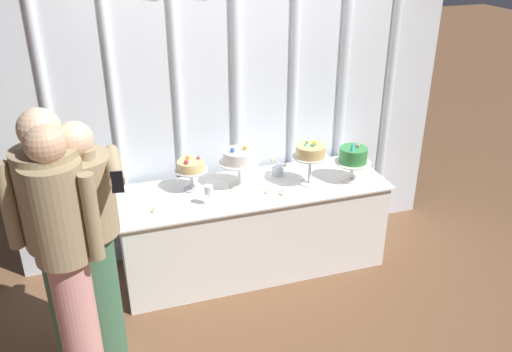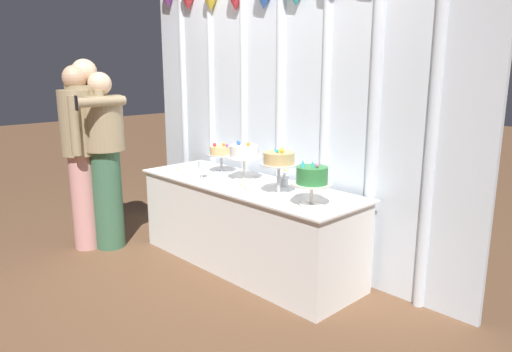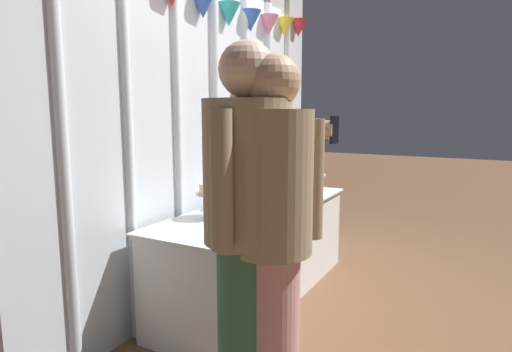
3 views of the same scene
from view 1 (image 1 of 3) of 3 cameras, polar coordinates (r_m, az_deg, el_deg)
The scene contains 15 objects.
ground_plane at distance 4.49m, azimuth 0.07°, elevation -10.19°, with size 24.00×24.00×0.00m, color brown.
draped_curtain at distance 4.30m, azimuth -1.88°, elevation 10.04°, with size 3.63×0.19×2.71m.
cake_table at distance 4.36m, azimuth -0.34°, elevation -5.53°, with size 2.13×0.70×0.74m.
cake_display_leftmost at distance 4.10m, azimuth -6.94°, elevation 0.91°, with size 0.26×0.26×0.28m.
cake_display_midleft at distance 4.11m, azimuth -1.84°, elevation 1.85°, with size 0.31×0.31×0.34m.
cake_display_midright at distance 4.15m, azimuth 5.83°, elevation 2.43°, with size 0.28×0.28×0.37m.
cake_display_rightmost at distance 4.29m, azimuth 10.30°, elevation 2.01°, with size 0.29×0.29×0.33m.
wine_glass at distance 3.90m, azimuth -5.07°, elevation -1.57°, with size 0.07×0.07×0.16m.
flower_vase at distance 4.38m, azimuth 2.32°, elevation 0.70°, with size 0.12×0.13×0.13m.
tealight_far_left at distance 3.91m, azimuth -10.83°, elevation -3.65°, with size 0.04×0.04×0.04m.
tealight_near_left at distance 4.09m, azimuth 1.20°, elevation -1.73°, with size 0.04×0.04×0.04m.
tealight_near_right at distance 4.08m, azimuth 2.90°, elevation -1.86°, with size 0.05×0.05×0.04m.
guest_girl_blue_dress at distance 3.40m, azimuth -17.27°, elevation -6.44°, with size 0.51×0.58×1.64m.
guest_man_dark_suit at distance 3.33m, azimuth -20.17°, elevation -6.33°, with size 0.53×0.39×1.75m.
guest_man_pink_jacket at distance 3.25m, azimuth -19.67°, elevation -7.53°, with size 0.45×0.45×1.70m.
Camera 1 is at (-1.12, -3.45, 2.64)m, focal length 37.54 mm.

